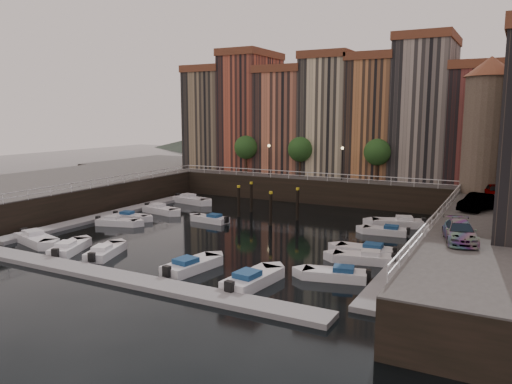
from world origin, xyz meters
The scene contains 32 objects.
ground centered at (0.00, 0.00, 0.00)m, with size 200.00×200.00×0.00m, color black.
quay_far centered at (0.00, 26.00, 1.50)m, with size 80.00×20.00×3.00m, color black.
quay_left centered at (-28.00, -2.00, 1.50)m, with size 20.00×36.00×3.00m, color black.
dock_left centered at (-16.20, -1.00, 0.17)m, with size 2.00×28.00×0.35m, color gray.
dock_right centered at (16.20, -1.00, 0.17)m, with size 2.00×28.00×0.35m, color gray.
dock_near centered at (0.00, -17.00, 0.17)m, with size 30.00×2.00×0.35m, color gray.
mountains centered at (1.72, 110.00, 7.92)m, with size 145.00×100.00×18.00m.
far_terrace centered at (3.31, 23.50, 10.95)m, with size 48.70×10.30×17.50m.
corner_tower centered at (20.00, 14.50, 10.19)m, with size 5.20×5.20×13.80m.
promenade_trees centered at (-1.33, 18.20, 6.58)m, with size 21.20×3.20×5.20m.
street_lamps centered at (-1.00, 17.20, 5.90)m, with size 10.36×0.36×4.18m.
railings centered at (0.00, 4.88, 3.79)m, with size 36.08×34.04×0.52m.
gangway centered at (17.10, 10.00, 1.92)m, with size 2.78×8.32×3.73m.
mooring_pilings centered at (-0.74, 5.54, 1.65)m, with size 6.80×5.50×3.78m.
boat_left_0 centered at (-13.34, -13.20, 0.40)m, with size 5.34×3.13×1.20m.
boat_left_1 centered at (-12.35, -4.44, 0.34)m, with size 4.52×2.70×1.01m.
boat_left_2 centered at (-12.94, -1.77, 0.32)m, with size 4.20×1.93×0.95m.
boat_left_3 centered at (-12.42, 2.59, 0.38)m, with size 4.97×2.54×1.11m.
boat_left_4 centered at (-13.04, 9.42, 0.41)m, with size 5.38×2.75×1.21m.
boat_right_0 centered at (12.77, -9.97, 0.35)m, with size 4.66×2.58×1.04m.
boat_right_1 centered at (13.33, -5.26, 0.36)m, with size 4.71×2.49×1.06m.
boat_right_2 centered at (12.95, -3.17, 0.37)m, with size 4.78×1.90×1.09m.
boat_right_3 centered at (12.66, 4.49, 0.33)m, with size 4.28×1.92×0.97m.
boat_right_4 centered at (12.96, 8.22, 0.40)m, with size 5.28×3.35×1.19m.
boat_near_0 centered at (-8.63, -13.75, 0.37)m, with size 3.23×4.80×1.09m.
boat_near_1 centered at (-5.26, -13.20, 0.36)m, with size 2.98×4.72×1.06m.
boat_near_2 centered at (2.94, -13.08, 0.39)m, with size 2.51×5.14×1.15m.
boat_near_3 centered at (8.27, -13.74, 0.40)m, with size 2.41×5.32×1.20m.
car_a centered at (21.29, 11.26, 3.68)m, with size 1.61×4.00×1.36m, color gray.
car_b centered at (20.27, 3.77, 3.72)m, with size 1.52×4.37×1.44m, color gray.
car_c centered at (20.18, -8.01, 3.66)m, with size 1.84×4.51×1.31m, color gray.
boat_extra_759 centered at (-4.71, 1.25, 0.33)m, with size 4.32×1.88×0.98m.
Camera 1 is at (23.25, -41.27, 11.17)m, focal length 35.00 mm.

